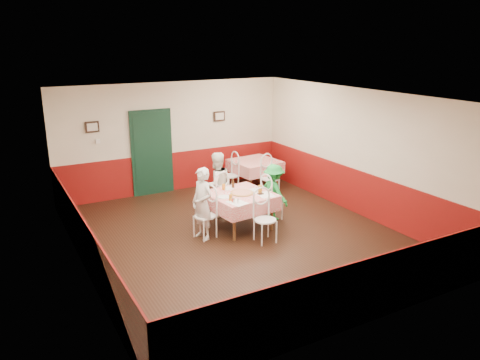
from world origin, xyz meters
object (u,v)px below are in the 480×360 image
chair_right (272,200)px  glass_b (260,189)px  main_table (240,211)px  glass_a (231,198)px  chair_far (218,197)px  second_table (255,175)px  glass_c (224,187)px  chair_left (205,216)px  pizza (242,193)px  chair_near (265,220)px  diner_right (274,192)px  diner_far (217,184)px  chair_second_b (270,179)px  chair_second_a (230,176)px  diner_left (202,204)px  beer_bottle (233,184)px  wallet (261,194)px

chair_right → glass_b: 0.65m
main_table → glass_a: 0.66m
chair_right → chair_far: same height
second_table → glass_c: size_ratio=8.86×
chair_left → pizza: bearing=81.6°
glass_b → chair_left: bearing=177.0°
chair_near → diner_right: bearing=52.3°
main_table → chair_left: 0.85m
chair_right → diner_far: (-0.94, 0.80, 0.28)m
chair_second_b → chair_second_a: bearing=130.3°
diner_far → diner_right: bearing=137.9°
chair_second_a → chair_second_b: 1.06m
glass_c → diner_left: diner_left is taller
glass_c → main_table: bearing=-65.2°
chair_second_a → glass_c: bearing=-35.7°
glass_a → diner_far: bearing=76.9°
main_table → diner_right: size_ratio=0.99×
chair_near → beer_bottle: 1.30m
beer_bottle → diner_right: size_ratio=0.16×
chair_second_a → glass_a: bearing=-31.9°
chair_second_a → diner_left: diner_left is taller
glass_b → beer_bottle: beer_bottle is taller
diner_right → diner_left: bearing=88.4°
glass_b → beer_bottle: bearing=122.3°
pizza → diner_right: 0.88m
chair_second_a → beer_bottle: bearing=-30.3°
chair_far → chair_second_a: bearing=-136.9°
chair_far → chair_second_b: size_ratio=1.00×
wallet → diner_far: bearing=104.9°
chair_far → glass_c: (-0.08, -0.46, 0.37)m
glass_c → chair_near: bearing=-77.5°
diner_far → diner_right: size_ratio=1.17×
chair_left → glass_a: (0.47, -0.21, 0.37)m
chair_far → chair_second_b: same height
chair_far → glass_c: bearing=69.3°
pizza → beer_bottle: beer_bottle is taller
pizza → diner_far: size_ratio=0.32×
glass_c → diner_far: (0.08, 0.51, -0.10)m
main_table → diner_left: size_ratio=0.85×
chair_second_a → glass_a: size_ratio=7.15×
chair_left → chair_second_a: bearing=129.4°
chair_second_b → diner_right: bearing=-124.3°
glass_c → beer_bottle: size_ratio=0.65×
chair_second_a → glass_b: (-0.53, -2.37, 0.39)m
diner_left → beer_bottle: bearing=103.3°
glass_b → chair_second_b: bearing=51.6°
wallet → glass_c: bearing=123.2°
main_table → diner_far: bearing=96.4°
chair_right → wallet: size_ratio=8.18×
chair_second_b → diner_left: diner_left is taller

